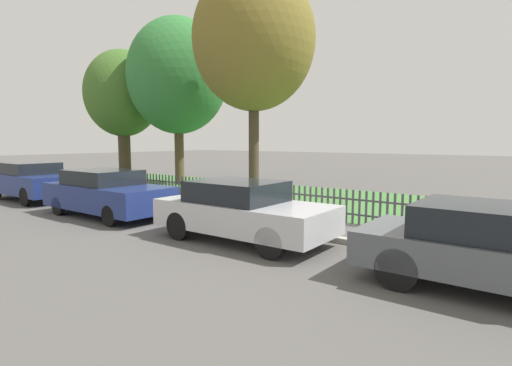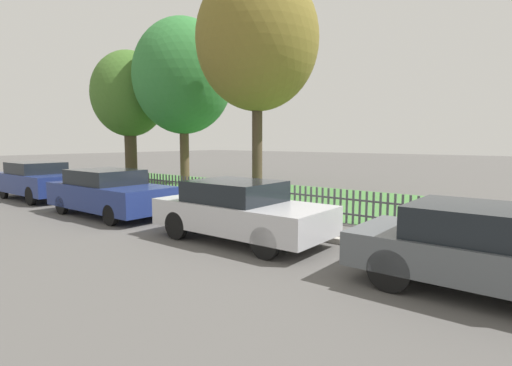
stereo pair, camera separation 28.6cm
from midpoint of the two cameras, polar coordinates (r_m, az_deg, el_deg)
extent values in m
plane|color=#565451|center=(10.73, -2.27, -6.15)|extent=(120.00, 120.00, 0.00)
cube|color=#B2ADA3|center=(10.80, -1.92, -5.75)|extent=(36.38, 0.20, 0.12)
cube|color=#477F3D|center=(15.39, 11.77, -2.51)|extent=(36.38, 6.99, 0.01)
cube|color=#4C4C51|center=(12.39, 4.43, -3.27)|extent=(36.38, 0.03, 0.05)
cube|color=#4C4C51|center=(12.33, 4.45, -1.38)|extent=(36.38, 0.03, 0.05)
cube|color=#4C4C51|center=(17.65, -16.06, -0.01)|extent=(0.06, 0.03, 0.94)
cube|color=#4C4C51|center=(17.50, -15.70, -0.05)|extent=(0.06, 0.03, 0.94)
cube|color=#4C4C51|center=(17.35, -15.34, -0.10)|extent=(0.06, 0.03, 0.94)
cube|color=#4C4C51|center=(17.19, -14.97, -0.14)|extent=(0.06, 0.03, 0.94)
cube|color=#4C4C51|center=(17.04, -14.59, -0.18)|extent=(0.06, 0.03, 0.94)
cube|color=#4C4C51|center=(16.89, -14.21, -0.23)|extent=(0.06, 0.03, 0.94)
cube|color=#4C4C51|center=(16.74, -13.82, -0.27)|extent=(0.06, 0.03, 0.94)
cube|color=#4C4C51|center=(16.59, -13.42, -0.32)|extent=(0.06, 0.03, 0.94)
cube|color=#4C4C51|center=(16.44, -13.02, -0.37)|extent=(0.06, 0.03, 0.94)
cube|color=#4C4C51|center=(16.29, -12.61, -0.41)|extent=(0.06, 0.03, 0.94)
cube|color=#4C4C51|center=(16.15, -12.19, -0.46)|extent=(0.06, 0.03, 0.94)
cube|color=#4C4C51|center=(16.00, -11.76, -0.51)|extent=(0.06, 0.03, 0.94)
cube|color=#4C4C51|center=(15.86, -11.33, -0.56)|extent=(0.06, 0.03, 0.94)
cube|color=#4C4C51|center=(15.71, -10.88, -0.61)|extent=(0.06, 0.03, 0.94)
cube|color=#4C4C51|center=(15.57, -10.43, -0.67)|extent=(0.06, 0.03, 0.94)
cube|color=#4C4C51|center=(15.43, -9.97, -0.72)|extent=(0.06, 0.03, 0.94)
cube|color=#4C4C51|center=(15.28, -9.51, -0.77)|extent=(0.06, 0.03, 0.94)
cube|color=#4C4C51|center=(15.14, -9.03, -0.83)|extent=(0.06, 0.03, 0.94)
cube|color=#4C4C51|center=(15.00, -8.54, -0.88)|extent=(0.06, 0.03, 0.94)
cube|color=#4C4C51|center=(14.87, -8.05, -0.94)|extent=(0.06, 0.03, 0.94)
cube|color=#4C4C51|center=(14.73, -7.55, -1.00)|extent=(0.06, 0.03, 0.94)
cube|color=#4C4C51|center=(14.59, -7.03, -1.06)|extent=(0.06, 0.03, 0.94)
cube|color=#4C4C51|center=(14.46, -6.51, -1.12)|extent=(0.06, 0.03, 0.94)
cube|color=#4C4C51|center=(14.33, -5.98, -1.18)|extent=(0.06, 0.03, 0.94)
cube|color=#4C4C51|center=(14.19, -5.44, -1.24)|extent=(0.06, 0.03, 0.94)
cube|color=#4C4C51|center=(14.06, -4.88, -1.30)|extent=(0.06, 0.03, 0.94)
cube|color=#4C4C51|center=(13.93, -4.32, -1.37)|extent=(0.06, 0.03, 0.94)
cube|color=#4C4C51|center=(13.81, -3.75, -1.43)|extent=(0.06, 0.03, 0.94)
cube|color=#4C4C51|center=(13.68, -3.16, -1.50)|extent=(0.06, 0.03, 0.94)
cube|color=#4C4C51|center=(13.55, -2.57, -1.57)|extent=(0.06, 0.03, 0.94)
cube|color=#4C4C51|center=(13.43, -1.96, -1.64)|extent=(0.06, 0.03, 0.94)
cube|color=#4C4C51|center=(13.31, -1.35, -1.71)|extent=(0.06, 0.03, 0.94)
cube|color=#4C4C51|center=(13.19, -0.72, -1.78)|extent=(0.06, 0.03, 0.94)
cube|color=#4C4C51|center=(13.07, -0.08, -1.85)|extent=(0.06, 0.03, 0.94)
cube|color=#4C4C51|center=(12.95, 0.57, -1.92)|extent=(0.06, 0.03, 0.94)
cube|color=#4C4C51|center=(12.84, 1.24, -2.00)|extent=(0.06, 0.03, 0.94)
cube|color=#4C4C51|center=(12.72, 1.91, -2.07)|extent=(0.06, 0.03, 0.94)
cube|color=#4C4C51|center=(12.61, 2.60, -2.15)|extent=(0.06, 0.03, 0.94)
cube|color=#4C4C51|center=(12.50, 3.30, -2.22)|extent=(0.06, 0.03, 0.94)
cube|color=#4C4C51|center=(12.39, 4.01, -2.30)|extent=(0.06, 0.03, 0.94)
cube|color=#4C4C51|center=(12.29, 4.74, -2.38)|extent=(0.06, 0.03, 0.94)
cube|color=#4C4C51|center=(12.18, 5.48, -2.46)|extent=(0.06, 0.03, 0.94)
cube|color=#4C4C51|center=(12.08, 6.23, -2.54)|extent=(0.06, 0.03, 0.94)
cube|color=#4C4C51|center=(11.98, 6.99, -2.62)|extent=(0.06, 0.03, 0.94)
cube|color=#4C4C51|center=(11.88, 7.77, -2.71)|extent=(0.06, 0.03, 0.94)
cube|color=#4C4C51|center=(11.79, 8.56, -2.79)|extent=(0.06, 0.03, 0.94)
cube|color=#4C4C51|center=(11.69, 9.36, -2.87)|extent=(0.06, 0.03, 0.94)
cube|color=#4C4C51|center=(11.60, 10.17, -2.96)|extent=(0.06, 0.03, 0.94)
cube|color=#4C4C51|center=(11.52, 11.00, -3.05)|extent=(0.06, 0.03, 0.94)
cube|color=#4C4C51|center=(11.43, 11.84, -3.13)|extent=(0.06, 0.03, 0.94)
cube|color=#4C4C51|center=(11.35, 12.69, -3.22)|extent=(0.06, 0.03, 0.94)
cube|color=#4C4C51|center=(11.27, 13.56, -3.31)|extent=(0.06, 0.03, 0.94)
cube|color=#4C4C51|center=(11.19, 14.43, -3.40)|extent=(0.06, 0.03, 0.94)
cube|color=#4C4C51|center=(11.11, 15.32, -3.48)|extent=(0.06, 0.03, 0.94)
cube|color=#4C4C51|center=(11.04, 16.23, -3.57)|extent=(0.06, 0.03, 0.94)
cube|color=#4C4C51|center=(10.97, 17.14, -3.66)|extent=(0.06, 0.03, 0.94)
cube|color=#4C4C51|center=(10.90, 18.07, -3.75)|extent=(0.06, 0.03, 0.94)
cube|color=#4C4C51|center=(10.84, 19.00, -3.84)|extent=(0.06, 0.03, 0.94)
cube|color=#4C4C51|center=(10.78, 19.95, -3.93)|extent=(0.06, 0.03, 0.94)
cube|color=#4C4C51|center=(10.72, 20.91, -4.02)|extent=(0.06, 0.03, 0.94)
cube|color=#4C4C51|center=(10.66, 21.88, -4.11)|extent=(0.06, 0.03, 0.94)
cube|color=#4C4C51|center=(10.61, 22.86, -4.20)|extent=(0.06, 0.03, 0.94)
cube|color=#4C4C51|center=(10.56, 23.85, -4.29)|extent=(0.06, 0.03, 0.94)
cube|color=#4C4C51|center=(10.51, 24.85, -4.37)|extent=(0.06, 0.03, 0.94)
cube|color=#4C4C51|center=(10.47, 25.85, -4.46)|extent=(0.06, 0.03, 0.94)
cube|color=#4C4C51|center=(10.43, 26.87, -4.55)|extent=(0.06, 0.03, 0.94)
cube|color=#4C4C51|center=(10.40, 27.89, -4.63)|extent=(0.06, 0.03, 0.94)
cube|color=#4C4C51|center=(10.36, 28.92, -4.72)|extent=(0.06, 0.03, 0.94)
cube|color=#4C4C51|center=(10.33, 29.96, -4.80)|extent=(0.06, 0.03, 0.94)
cube|color=#4C4C51|center=(10.31, 31.00, -4.89)|extent=(0.06, 0.03, 0.94)
cube|color=#4C4C51|center=(10.29, 32.05, -4.97)|extent=(0.06, 0.03, 0.94)
cube|color=#4C4C51|center=(10.27, 33.10, -5.05)|extent=(0.06, 0.03, 0.94)
cube|color=navy|center=(17.50, -28.16, 0.03)|extent=(4.11, 1.81, 0.73)
cube|color=black|center=(17.65, -28.52, 1.94)|extent=(1.98, 1.62, 0.43)
cylinder|color=black|center=(16.73, -23.82, -1.09)|extent=(0.66, 0.14, 0.66)
cylinder|color=black|center=(16.06, -29.06, -1.63)|extent=(0.66, 0.14, 0.66)
cylinder|color=black|center=(19.02, -27.31, -0.45)|extent=(0.66, 0.14, 0.66)
cylinder|color=black|center=(18.43, -32.01, -0.89)|extent=(0.66, 0.14, 0.66)
cube|color=navy|center=(12.85, -19.55, -1.74)|extent=(4.37, 1.84, 0.72)
cube|color=black|center=(12.98, -20.16, 0.86)|extent=(2.10, 1.64, 0.44)
cylinder|color=black|center=(12.28, -12.86, -3.38)|extent=(0.57, 0.15, 0.57)
cylinder|color=black|center=(11.34, -19.39, -4.36)|extent=(0.57, 0.15, 0.57)
cylinder|color=black|center=(14.46, -19.59, -2.17)|extent=(0.57, 0.15, 0.57)
cylinder|color=black|center=(13.67, -25.47, -2.87)|extent=(0.57, 0.15, 0.57)
cube|color=#BCBCC1|center=(9.07, -1.16, -4.65)|extent=(4.14, 1.87, 0.62)
cube|color=black|center=(9.11, -2.17, -1.15)|extent=(2.00, 1.65, 0.47)
cylinder|color=black|center=(9.09, 8.48, -6.38)|extent=(0.65, 0.15, 0.65)
cylinder|color=black|center=(7.73, 2.36, -8.55)|extent=(0.65, 0.15, 0.65)
cylinder|color=black|center=(10.55, -3.71, -4.58)|extent=(0.65, 0.15, 0.65)
cylinder|color=black|center=(9.40, -10.46, -5.99)|extent=(0.65, 0.15, 0.65)
cube|color=#51565B|center=(6.98, 32.21, -9.14)|extent=(4.15, 1.86, 0.54)
cube|color=black|center=(6.90, 30.75, -4.84)|extent=(2.00, 1.66, 0.49)
cylinder|color=black|center=(8.06, 23.63, -8.38)|extent=(0.66, 0.15, 0.66)
cylinder|color=black|center=(6.50, 19.71, -11.68)|extent=(0.66, 0.15, 0.66)
cylinder|color=black|center=(11.40, 0.04, -4.02)|extent=(0.55, 0.11, 0.54)
cylinder|color=black|center=(12.38, -5.25, -3.23)|extent=(0.55, 0.11, 0.54)
ellipsoid|color=gray|center=(11.82, -2.73, -1.82)|extent=(1.97, 0.73, 0.89)
ellipsoid|color=gray|center=(11.48, -1.03, -0.84)|extent=(0.47, 0.89, 0.41)
cylinder|color=#473828|center=(23.40, -17.11, 4.61)|extent=(0.66, 0.66, 3.54)
ellipsoid|color=#426B28|center=(23.54, -17.35, 12.07)|extent=(4.07, 4.07, 4.68)
cylinder|color=brown|center=(21.04, -9.80, 5.15)|extent=(0.47, 0.47, 3.91)
ellipsoid|color=#337A38|center=(21.29, -9.98, 14.77)|extent=(5.06, 5.06, 5.82)
cylinder|color=#473828|center=(16.25, 0.68, 6.36)|extent=(0.42, 0.42, 4.70)
ellipsoid|color=olive|center=(16.73, 0.70, 19.80)|extent=(4.86, 4.86, 5.59)
camera|label=1|loc=(0.14, -89.26, 0.08)|focal=28.00mm
camera|label=2|loc=(0.14, 90.74, -0.08)|focal=28.00mm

